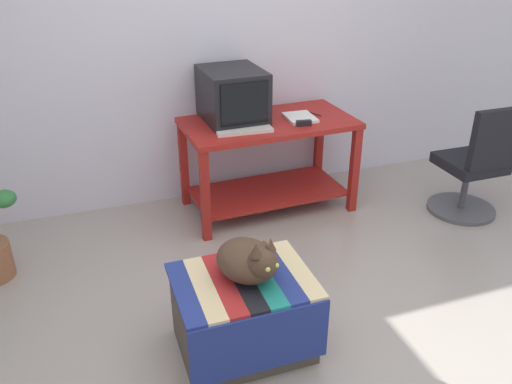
{
  "coord_description": "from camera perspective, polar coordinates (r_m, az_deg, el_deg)",
  "views": [
    {
      "loc": [
        -1.0,
        -1.88,
        2.02
      ],
      "look_at": [
        -0.04,
        0.85,
        0.55
      ],
      "focal_mm": 36.93,
      "sensor_mm": 36.0,
      "label": 1
    }
  ],
  "objects": [
    {
      "name": "desk",
      "position": [
        4.03,
        1.34,
        4.63
      ],
      "size": [
        1.29,
        0.71,
        0.73
      ],
      "rotation": [
        0.0,
        0.0,
        0.04
      ],
      "color": "maroon",
      "rests_on": "ground_plane"
    },
    {
      "name": "tv_monitor",
      "position": [
        3.91,
        -2.56,
        10.37
      ],
      "size": [
        0.44,
        0.53,
        0.38
      ],
      "rotation": [
        0.0,
        0.0,
        0.04
      ],
      "color": "black",
      "rests_on": "desk"
    },
    {
      "name": "stapler",
      "position": [
        3.85,
        5.2,
        7.45
      ],
      "size": [
        0.11,
        0.05,
        0.04
      ],
      "primitive_type": "cube",
      "rotation": [
        0.0,
        0.0,
        1.4
      ],
      "color": "black",
      "rests_on": "desk"
    },
    {
      "name": "pen",
      "position": [
        4.11,
        6.33,
        8.43
      ],
      "size": [
        0.06,
        0.13,
        0.01
      ],
      "primitive_type": "cylinder",
      "rotation": [
        0.0,
        1.57,
        1.98
      ],
      "color": "black",
      "rests_on": "desk"
    },
    {
      "name": "book",
      "position": [
        3.99,
        4.79,
        8.04
      ],
      "size": [
        0.22,
        0.26,
        0.02
      ],
      "primitive_type": "cube",
      "rotation": [
        0.0,
        0.0,
        -0.04
      ],
      "color": "white",
      "rests_on": "desk"
    },
    {
      "name": "ottoman_with_blanket",
      "position": [
        2.8,
        -1.35,
        -13.09
      ],
      "size": [
        0.7,
        0.55,
        0.44
      ],
      "color": "#4C4238",
      "rests_on": "ground_plane"
    },
    {
      "name": "ground_plane",
      "position": [
        2.94,
        6.52,
        -16.76
      ],
      "size": [
        14.0,
        14.0,
        0.0
      ],
      "primitive_type": "plane",
      "color": "#9E9389"
    },
    {
      "name": "cat",
      "position": [
        2.61,
        -0.7,
        -7.42
      ],
      "size": [
        0.38,
        0.44,
        0.27
      ],
      "rotation": [
        0.0,
        0.0,
        0.34
      ],
      "color": "#473323",
      "rests_on": "ottoman_with_blanket"
    },
    {
      "name": "back_wall",
      "position": [
        4.12,
        -5.22,
        16.74
      ],
      "size": [
        8.0,
        0.1,
        2.6
      ],
      "primitive_type": "cube",
      "color": "silver",
      "rests_on": "ground_plane"
    },
    {
      "name": "keyboard",
      "position": [
        3.72,
        -1.33,
        6.74
      ],
      "size": [
        0.41,
        0.18,
        0.02
      ],
      "primitive_type": "cube",
      "rotation": [
        0.0,
        0.0,
        -0.07
      ],
      "color": "beige",
      "rests_on": "desk"
    },
    {
      "name": "office_chair",
      "position": [
        4.29,
        22.57,
        2.34
      ],
      "size": [
        0.52,
        0.52,
        0.89
      ],
      "rotation": [
        0.0,
        0.0,
        3.14
      ],
      "color": "#4C4C51",
      "rests_on": "ground_plane"
    }
  ]
}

